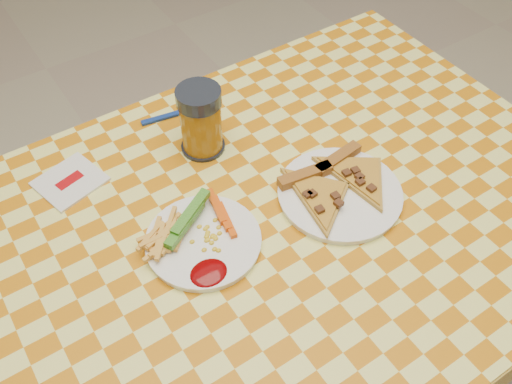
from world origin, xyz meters
The scene contains 8 objects.
table centered at (0.00, 0.00, 0.68)m, with size 1.28×0.88×0.76m.
plate_left centered at (-0.13, 0.02, 0.76)m, with size 0.20×0.20×0.01m, color white.
plate_right centered at (0.15, -0.03, 0.76)m, with size 0.23×0.23×0.01m, color white.
fries_veggies centered at (-0.14, 0.03, 0.78)m, with size 0.20×0.18×0.04m.
pizza_slices centered at (0.15, -0.01, 0.78)m, with size 0.26×0.23×0.02m.
drink_glass centered at (0.00, 0.23, 0.83)m, with size 0.09×0.09×0.15m.
napkin centered at (-0.27, 0.29, 0.76)m, with size 0.14×0.13×0.01m.
fork centered at (0.00, 0.35, 0.76)m, with size 0.15×0.04×0.01m.
Camera 1 is at (-0.38, -0.54, 1.58)m, focal length 40.00 mm.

